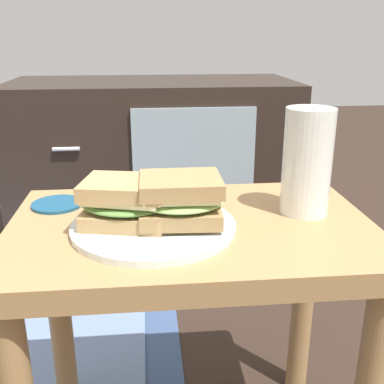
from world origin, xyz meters
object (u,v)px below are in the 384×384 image
(plate, at_px, (154,226))
(coaster, at_px, (57,204))
(sandwich_back, at_px, (181,199))
(sandwich_front, at_px, (126,202))
(beer_glass, at_px, (307,165))
(tv_cabinet, at_px, (154,163))

(plate, bearing_deg, coaster, 144.47)
(coaster, bearing_deg, sandwich_back, -30.78)
(coaster, bearing_deg, sandwich_front, -42.33)
(sandwich_front, xyz_separation_m, beer_glass, (0.28, 0.04, 0.04))
(sandwich_front, bearing_deg, plate, -6.84)
(sandwich_front, bearing_deg, sandwich_back, -6.84)
(sandwich_back, bearing_deg, tv_cabinet, 91.27)
(beer_glass, relative_size, coaster, 1.98)
(sandwich_front, distance_m, coaster, 0.17)
(tv_cabinet, height_order, plate, tv_cabinet)
(tv_cabinet, distance_m, sandwich_front, 0.99)
(sandwich_back, relative_size, coaster, 1.54)
(sandwich_back, bearing_deg, sandwich_front, 173.16)
(sandwich_front, height_order, coaster, sandwich_front)
(sandwich_front, distance_m, sandwich_back, 0.08)
(coaster, bearing_deg, tv_cabinet, 78.16)
(plate, height_order, sandwich_back, sandwich_back)
(beer_glass, bearing_deg, plate, -169.42)
(tv_cabinet, height_order, sandwich_back, tv_cabinet)
(beer_glass, distance_m, coaster, 0.42)
(sandwich_front, distance_m, beer_glass, 0.29)
(tv_cabinet, relative_size, sandwich_front, 6.54)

